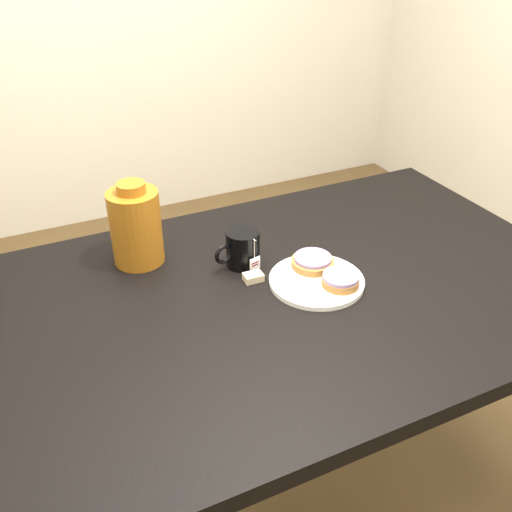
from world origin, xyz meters
name	(u,v)px	position (x,y,z in m)	size (l,w,h in m)	color
ground_plane	(285,490)	(0.00, 0.00, 0.00)	(4.00, 4.00, 0.00)	brown
table	(292,315)	(0.00, 0.00, 0.67)	(1.40, 0.90, 0.75)	black
plate	(317,280)	(0.06, -0.01, 0.76)	(0.22, 0.22, 0.02)	white
bagel_back	(313,262)	(0.08, 0.04, 0.77)	(0.11, 0.11, 0.03)	brown
bagel_front	(340,280)	(0.09, -0.06, 0.78)	(0.11, 0.11, 0.03)	brown
mug	(242,248)	(-0.07, 0.14, 0.80)	(0.13, 0.10, 0.09)	black
teabag_pouch	(253,277)	(-0.07, 0.06, 0.76)	(0.04, 0.03, 0.02)	#C6B793
bagel_package	(136,226)	(-0.29, 0.27, 0.85)	(0.14, 0.14, 0.21)	#67370D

